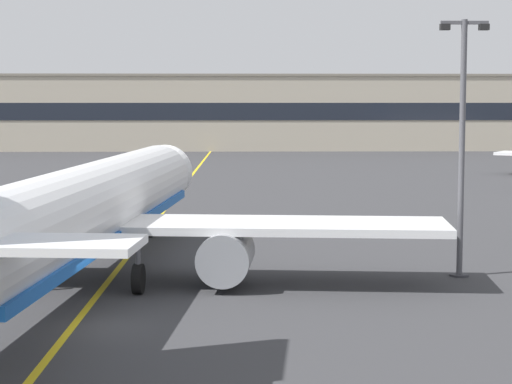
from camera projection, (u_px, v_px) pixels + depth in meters
name	position (u px, v px, depth m)	size (l,w,h in m)	color
ground_plane	(86.00, 327.00, 34.00)	(400.00, 400.00, 0.00)	#353538
taxiway_centreline	(155.00, 221.00, 63.85)	(0.30, 180.00, 0.01)	yellow
airliner_foreground	(88.00, 210.00, 41.57)	(32.31, 41.52, 11.65)	white
apron_lamp_post	(462.00, 143.00, 43.30)	(2.24, 0.90, 11.92)	#515156
terminal_building	(254.00, 112.00, 157.00)	(158.20, 12.40, 12.56)	#B2A893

